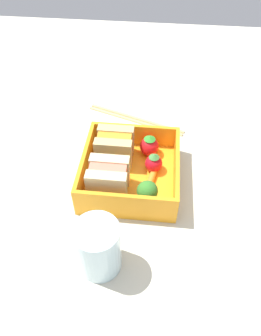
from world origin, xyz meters
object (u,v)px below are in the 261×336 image
strawberry_left (149,146)px  chopstick_pair (135,118)px  broccoli_floret (147,192)px  drinking_glass (98,248)px  sandwich_center_left (115,147)px  strawberry_far_left (154,163)px  sandwich_left (108,178)px  carrot_stick_far_left (150,181)px

strawberry_left → chopstick_pair: bearing=17.7°
broccoli_floret → drinking_glass: 10.99cm
sandwich_center_left → drinking_glass: 18.31cm
strawberry_far_left → chopstick_pair: size_ratio=0.18×
broccoli_floret → strawberry_far_left: 6.87cm
sandwich_left → strawberry_left: bearing=-32.8°
chopstick_pair → drinking_glass: 30.50cm
strawberry_left → chopstick_pair: 11.01cm
chopstick_pair → strawberry_far_left: bearing=-163.2°
broccoli_floret → strawberry_left: size_ratio=1.12×
sandwich_left → sandwich_center_left: same height
sandwich_center_left → drinking_glass: drinking_glass is taller
sandwich_left → chopstick_pair: 19.18cm
broccoli_floret → strawberry_left: (10.44, 0.36, -0.83)cm
strawberry_far_left → drinking_glass: (-16.36, 5.93, 1.24)cm
broccoli_floret → carrot_stick_far_left: bearing=-4.3°
strawberry_far_left → strawberry_left: size_ratio=0.89×
broccoli_floret → carrot_stick_far_left: (3.75, -0.28, -2.04)cm
carrot_stick_far_left → strawberry_left: (6.69, 0.64, 1.20)cm
sandwich_left → carrot_stick_far_left: sandwich_left is taller
broccoli_floret → chopstick_pair: size_ratio=0.22×
broccoli_floret → chopstick_pair: bearing=10.0°
chopstick_pair → drinking_glass: bearing=176.7°
broccoli_floret → strawberry_far_left: size_ratio=1.25×
drinking_glass → carrot_stick_far_left: bearing=-22.9°
sandwich_left → chopstick_pair: (18.74, -2.24, -3.40)cm
broccoli_floret → drinking_glass: bearing=150.8°
sandwich_left → carrot_stick_far_left: bearing=-73.2°
carrot_stick_far_left → chopstick_pair: 17.39cm
strawberry_far_left → sandwich_center_left: bearing=73.2°
sandwich_center_left → carrot_stick_far_left: bearing=-128.9°
sandwich_left → broccoli_floret: size_ratio=1.38×
carrot_stick_far_left → drinking_glass: 14.66cm
strawberry_left → chopstick_pair: (10.20, 3.26, -2.56)cm
carrot_stick_far_left → drinking_glass: bearing=157.1°
broccoli_floret → sandwich_left: bearing=72.1°
sandwich_left → strawberry_far_left: size_ratio=1.73×
carrot_stick_far_left → chopstick_pair: carrot_stick_far_left is taller
chopstick_pair → drinking_glass: (-30.23, 1.74, 3.60)cm
carrot_stick_far_left → drinking_glass: (-13.34, 5.64, 2.24)cm
sandwich_left → carrot_stick_far_left: size_ratio=1.21×
chopstick_pair → broccoli_floret: bearing=-170.0°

